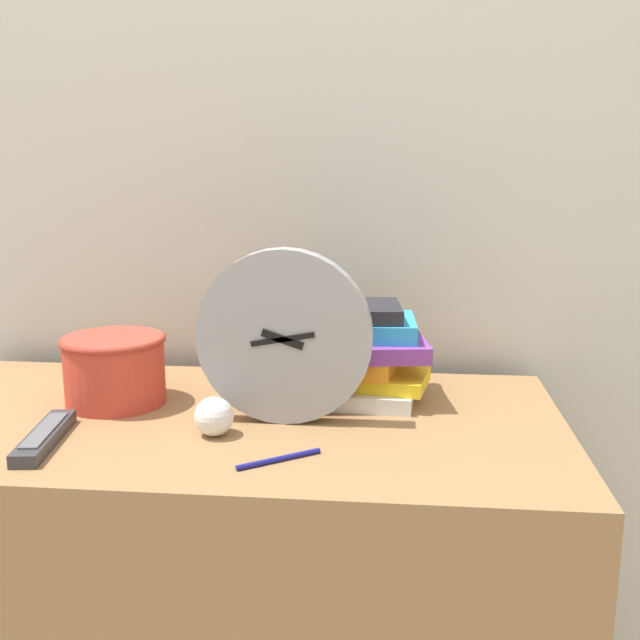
% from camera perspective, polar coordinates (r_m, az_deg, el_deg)
% --- Properties ---
extents(wall_back, '(6.00, 0.04, 2.40)m').
position_cam_1_polar(wall_back, '(1.56, -5.00, 14.29)').
color(wall_back, beige).
rests_on(wall_back, ground_plane).
extents(desk, '(1.15, 0.59, 0.72)m').
position_cam_1_polar(desk, '(1.44, -7.22, -20.95)').
color(desk, olive).
rests_on(desk, ground_plane).
extents(desk_clock, '(0.29, 0.04, 0.29)m').
position_cam_1_polar(desk_clock, '(1.20, -2.76, -1.29)').
color(desk_clock, '#99999E').
rests_on(desk_clock, desk).
extents(book_stack, '(0.26, 0.21, 0.17)m').
position_cam_1_polar(book_stack, '(1.34, 2.75, -2.48)').
color(book_stack, white).
rests_on(book_stack, desk).
extents(basket, '(0.18, 0.18, 0.12)m').
position_cam_1_polar(basket, '(1.36, -15.39, -3.48)').
color(basket, '#C63D2D').
rests_on(basket, desk).
extents(tv_remote, '(0.07, 0.20, 0.02)m').
position_cam_1_polar(tv_remote, '(1.22, -20.24, -8.34)').
color(tv_remote, '#333338').
rests_on(tv_remote, desk).
extents(crumpled_paper_ball, '(0.06, 0.06, 0.06)m').
position_cam_1_polar(crumpled_paper_ball, '(1.18, -8.08, -7.28)').
color(crumpled_paper_ball, white).
rests_on(crumpled_paper_ball, desk).
extents(pen, '(0.11, 0.08, 0.01)m').
position_cam_1_polar(pen, '(1.09, -3.13, -10.53)').
color(pen, navy).
rests_on(pen, desk).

